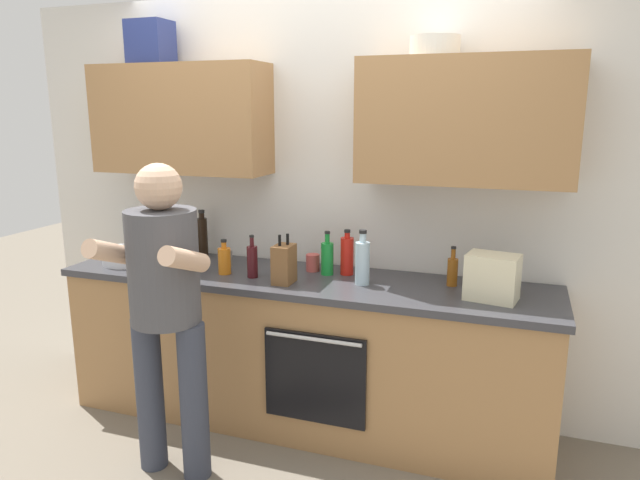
% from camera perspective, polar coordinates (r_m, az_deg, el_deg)
% --- Properties ---
extents(ground_plane, '(12.00, 12.00, 0.00)m').
position_cam_1_polar(ground_plane, '(3.65, -1.76, -17.35)').
color(ground_plane, '#756B5B').
extents(back_wall_unit, '(4.00, 0.38, 2.50)m').
position_cam_1_polar(back_wall_unit, '(3.44, -0.40, 7.05)').
color(back_wall_unit, silver).
rests_on(back_wall_unit, ground).
extents(counter, '(2.84, 0.67, 0.90)m').
position_cam_1_polar(counter, '(3.45, -1.81, -10.86)').
color(counter, '#A37547').
rests_on(counter, ground).
extents(person_standing, '(0.49, 0.45, 1.59)m').
position_cam_1_polar(person_standing, '(2.91, -15.09, -5.59)').
color(person_standing, '#383D4C').
rests_on(person_standing, ground).
extents(bottle_water, '(0.08, 0.08, 0.30)m').
position_cam_1_polar(bottle_water, '(3.14, 4.21, -2.16)').
color(bottle_water, silver).
rests_on(bottle_water, counter).
extents(bottle_oil, '(0.07, 0.07, 0.20)m').
position_cam_1_polar(bottle_oil, '(3.70, -15.10, -0.98)').
color(bottle_oil, olive).
rests_on(bottle_oil, counter).
extents(bottle_juice, '(0.07, 0.07, 0.20)m').
position_cam_1_polar(bottle_juice, '(3.38, -9.43, -1.97)').
color(bottle_juice, orange).
rests_on(bottle_juice, counter).
extents(bottle_syrup, '(0.06, 0.06, 0.22)m').
position_cam_1_polar(bottle_syrup, '(3.20, 12.96, -2.97)').
color(bottle_syrup, '#8C4C14').
rests_on(bottle_syrup, counter).
extents(bottle_wine, '(0.06, 0.06, 0.25)m').
position_cam_1_polar(bottle_wine, '(3.29, -6.71, -2.05)').
color(bottle_wine, '#471419').
rests_on(bottle_wine, counter).
extents(bottle_soy, '(0.07, 0.07, 0.31)m').
position_cam_1_polar(bottle_soy, '(3.77, -11.54, 0.33)').
color(bottle_soy, black).
rests_on(bottle_soy, counter).
extents(bottle_soda, '(0.07, 0.07, 0.25)m').
position_cam_1_polar(bottle_soda, '(3.32, 0.72, -1.75)').
color(bottle_soda, '#198C33').
rests_on(bottle_soda, counter).
extents(bottle_hotsauce, '(0.08, 0.08, 0.26)m').
position_cam_1_polar(bottle_hotsauce, '(3.32, 2.69, -1.52)').
color(bottle_hotsauce, red).
rests_on(bottle_hotsauce, counter).
extents(cup_stoneware, '(0.07, 0.07, 0.10)m').
position_cam_1_polar(cup_stoneware, '(3.54, -9.22, -1.83)').
color(cup_stoneware, slate).
rests_on(cup_stoneware, counter).
extents(cup_ceramic, '(0.08, 0.08, 0.10)m').
position_cam_1_polar(cup_ceramic, '(3.41, -0.72, -2.25)').
color(cup_ceramic, '#BF4C47').
rests_on(cup_ceramic, counter).
extents(mixing_bowl, '(0.29, 0.29, 0.10)m').
position_cam_1_polar(mixing_bowl, '(3.77, -18.54, -1.48)').
color(mixing_bowl, silver).
rests_on(mixing_bowl, counter).
extents(knife_block, '(0.10, 0.14, 0.27)m').
position_cam_1_polar(knife_block, '(3.16, -3.58, -2.37)').
color(knife_block, brown).
rests_on(knife_block, counter).
extents(grocery_bag_rice, '(0.28, 0.21, 0.23)m').
position_cam_1_polar(grocery_bag_rice, '(3.01, 16.67, -3.54)').
color(grocery_bag_rice, beige).
rests_on(grocery_bag_rice, counter).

